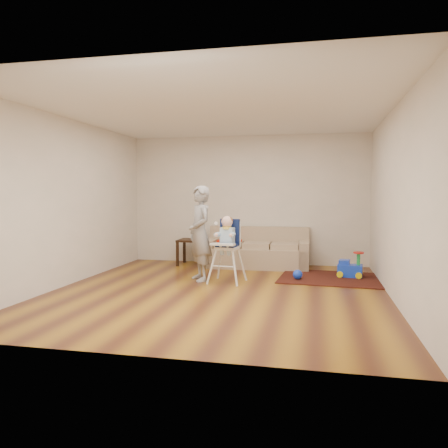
% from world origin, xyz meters
% --- Properties ---
extents(ground, '(5.50, 5.50, 0.00)m').
position_xyz_m(ground, '(0.00, 0.00, 0.00)').
color(ground, '#4C2412').
rests_on(ground, ground).
extents(room_envelope, '(5.04, 5.52, 2.72)m').
position_xyz_m(room_envelope, '(0.00, 0.53, 1.88)').
color(room_envelope, silver).
rests_on(room_envelope, ground).
extents(sofa, '(2.08, 0.87, 0.80)m').
position_xyz_m(sofa, '(0.27, 2.30, 0.40)').
color(sofa, tan).
rests_on(sofa, ground).
extents(side_table, '(0.53, 0.53, 0.53)m').
position_xyz_m(side_table, '(-1.10, 2.31, 0.27)').
color(side_table, black).
rests_on(side_table, ground).
extents(area_rug, '(1.99, 1.55, 0.02)m').
position_xyz_m(area_rug, '(1.78, 1.38, 0.01)').
color(area_rug, black).
rests_on(area_rug, ground).
extents(ride_on_toy, '(0.46, 0.36, 0.46)m').
position_xyz_m(ride_on_toy, '(2.04, 1.54, 0.24)').
color(ride_on_toy, blue).
rests_on(ride_on_toy, area_rug).
extents(toy_ball, '(0.16, 0.16, 0.16)m').
position_xyz_m(toy_ball, '(1.14, 1.11, 0.10)').
color(toy_ball, blue).
rests_on(toy_ball, area_rug).
extents(high_chair, '(0.58, 0.58, 1.12)m').
position_xyz_m(high_chair, '(-0.01, 0.68, 0.54)').
color(high_chair, white).
rests_on(high_chair, ground).
extents(adult, '(0.66, 0.71, 1.62)m').
position_xyz_m(adult, '(-0.49, 0.74, 0.81)').
color(adult, gray).
rests_on(adult, ground).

